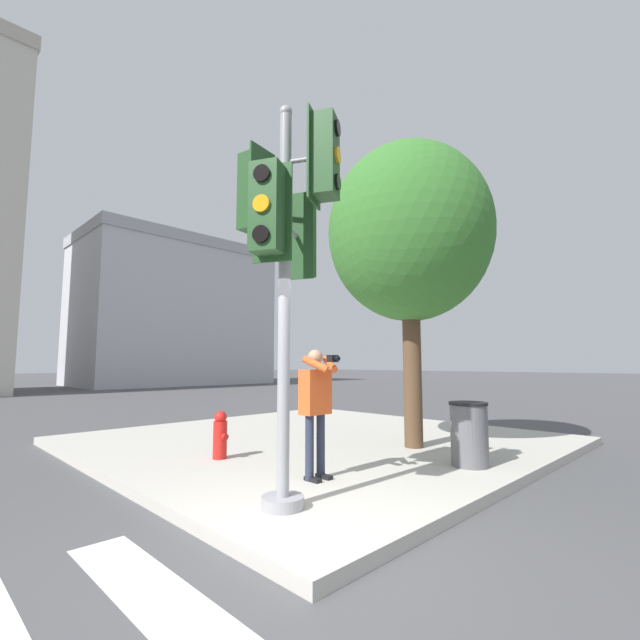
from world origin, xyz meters
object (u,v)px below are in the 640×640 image
at_px(person_photographer, 316,401).
at_px(fire_hydrant, 220,435).
at_px(street_tree, 409,234).
at_px(trash_bin, 469,434).
at_px(traffic_signal_pole, 286,232).

xyz_separation_m(person_photographer, fire_hydrant, (-0.23, 1.89, -0.63)).
xyz_separation_m(person_photographer, street_tree, (2.68, 0.28, 2.87)).
bearing_deg(street_tree, trash_bin, -115.06).
xyz_separation_m(traffic_signal_pole, person_photographer, (0.98, 0.53, -1.91)).
distance_m(traffic_signal_pole, fire_hydrant, 3.59).
relative_size(traffic_signal_pole, fire_hydrant, 5.95).
height_order(traffic_signal_pole, fire_hydrant, traffic_signal_pole).
relative_size(street_tree, fire_hydrant, 7.60).
relative_size(traffic_signal_pole, street_tree, 0.78).
bearing_deg(traffic_signal_pole, person_photographer, 28.53).
bearing_deg(trash_bin, fire_hydrant, 127.74).
xyz_separation_m(traffic_signal_pole, street_tree, (3.66, 0.81, 0.96)).
bearing_deg(trash_bin, person_photographer, 152.75).
bearing_deg(traffic_signal_pole, fire_hydrant, 72.79).
bearing_deg(traffic_signal_pole, trash_bin, -9.86).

